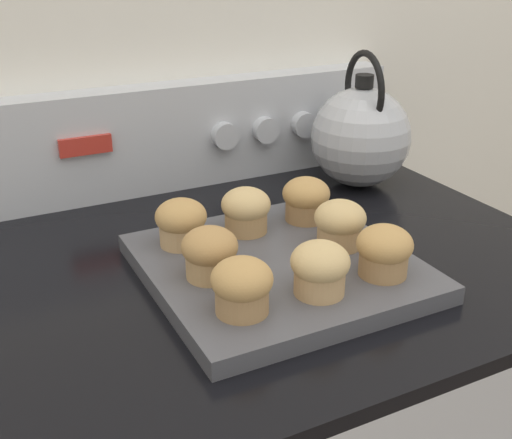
% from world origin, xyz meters
% --- Properties ---
extents(control_panel, '(0.74, 0.07, 0.17)m').
position_xyz_m(control_panel, '(0.00, 0.61, 0.98)').
color(control_panel, '#B7BABF').
rests_on(control_panel, stove_range).
extents(muffin_pan, '(0.30, 0.30, 0.02)m').
position_xyz_m(muffin_pan, '(-0.02, 0.26, 0.91)').
color(muffin_pan, '#4C4C51').
rests_on(muffin_pan, stove_range).
extents(muffin_r0_c0, '(0.06, 0.06, 0.06)m').
position_xyz_m(muffin_r0_c0, '(-0.11, 0.18, 0.95)').
color(muffin_r0_c0, '#A37A4C').
rests_on(muffin_r0_c0, muffin_pan).
extents(muffin_r0_c1, '(0.06, 0.06, 0.06)m').
position_xyz_m(muffin_r0_c1, '(-0.02, 0.18, 0.95)').
color(muffin_r0_c1, tan).
rests_on(muffin_r0_c1, muffin_pan).
extents(muffin_r0_c2, '(0.06, 0.06, 0.06)m').
position_xyz_m(muffin_r0_c2, '(0.07, 0.18, 0.95)').
color(muffin_r0_c2, '#A37A4C').
rests_on(muffin_r0_c2, muffin_pan).
extents(muffin_r1_c0, '(0.06, 0.06, 0.06)m').
position_xyz_m(muffin_r1_c0, '(-0.11, 0.26, 0.95)').
color(muffin_r1_c0, tan).
rests_on(muffin_r1_c0, muffin_pan).
extents(muffin_r1_c2, '(0.06, 0.06, 0.06)m').
position_xyz_m(muffin_r1_c2, '(0.07, 0.26, 0.95)').
color(muffin_r1_c2, tan).
rests_on(muffin_r1_c2, muffin_pan).
extents(muffin_r2_c0, '(0.06, 0.06, 0.06)m').
position_xyz_m(muffin_r2_c0, '(-0.10, 0.35, 0.95)').
color(muffin_r2_c0, tan).
rests_on(muffin_r2_c0, muffin_pan).
extents(muffin_r2_c1, '(0.06, 0.06, 0.06)m').
position_xyz_m(muffin_r2_c1, '(-0.02, 0.35, 0.95)').
color(muffin_r2_c1, tan).
rests_on(muffin_r2_c1, muffin_pan).
extents(muffin_r2_c2, '(0.06, 0.06, 0.06)m').
position_xyz_m(muffin_r2_c2, '(0.07, 0.35, 0.95)').
color(muffin_r2_c2, '#A37A4C').
rests_on(muffin_r2_c2, muffin_pan).
extents(tea_kettle, '(0.16, 0.19, 0.22)m').
position_xyz_m(tea_kettle, '(0.25, 0.48, 0.98)').
color(tea_kettle, '#ADAFB5').
rests_on(tea_kettle, stove_range).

